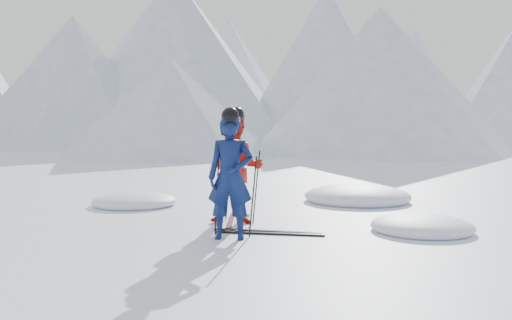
% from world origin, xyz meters
% --- Properties ---
extents(ground, '(160.00, 160.00, 0.00)m').
position_xyz_m(ground, '(0.00, 0.00, 0.00)').
color(ground, white).
rests_on(ground, ground).
extents(skier_blue, '(0.76, 0.61, 1.82)m').
position_xyz_m(skier_blue, '(-1.28, -0.60, 0.91)').
color(skier_blue, '#0C1A4A').
rests_on(skier_blue, ground).
extents(skier_red, '(1.10, 0.98, 1.87)m').
position_xyz_m(skier_red, '(-1.75, 0.59, 0.94)').
color(skier_red, red).
rests_on(skier_red, ground).
extents(pole_blue_left, '(0.12, 0.09, 1.21)m').
position_xyz_m(pole_blue_left, '(-1.58, -0.45, 0.61)').
color(pole_blue_left, black).
rests_on(pole_blue_left, ground).
extents(pole_blue_right, '(0.12, 0.07, 1.21)m').
position_xyz_m(pole_blue_right, '(-1.03, -0.35, 0.61)').
color(pole_blue_right, black).
rests_on(pole_blue_right, ground).
extents(pole_red_left, '(0.12, 0.10, 1.25)m').
position_xyz_m(pole_red_left, '(-2.05, 0.84, 0.62)').
color(pole_red_left, black).
rests_on(pole_red_left, ground).
extents(pole_red_right, '(0.12, 0.09, 1.25)m').
position_xyz_m(pole_red_right, '(-1.45, 0.74, 0.62)').
color(pole_red_right, black).
rests_on(pole_red_right, ground).
extents(ski_worn_left, '(0.73, 1.60, 0.03)m').
position_xyz_m(ski_worn_left, '(-1.87, 0.59, 0.01)').
color(ski_worn_left, black).
rests_on(ski_worn_left, ground).
extents(ski_worn_right, '(0.63, 1.64, 0.03)m').
position_xyz_m(ski_worn_right, '(-1.63, 0.59, 0.01)').
color(ski_worn_right, black).
rests_on(ski_worn_right, ground).
extents(ski_loose_a, '(1.69, 0.41, 0.03)m').
position_xyz_m(ski_loose_a, '(-0.98, 0.07, 0.01)').
color(ski_loose_a, black).
rests_on(ski_loose_a, ground).
extents(ski_loose_b, '(1.68, 0.47, 0.03)m').
position_xyz_m(ski_loose_b, '(-0.88, -0.08, 0.01)').
color(ski_loose_b, black).
rests_on(ski_loose_b, ground).
extents(snow_lumps, '(7.55, 4.99, 0.51)m').
position_xyz_m(snow_lumps, '(-1.15, 2.97, 0.00)').
color(snow_lumps, white).
rests_on(snow_lumps, ground).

